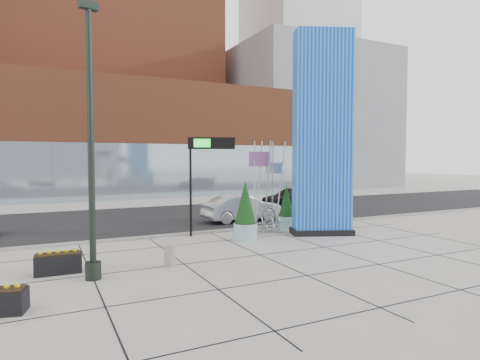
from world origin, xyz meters
name	(u,v)px	position (x,y,z in m)	size (l,w,h in m)	color
ground	(225,252)	(0.00, 0.00, 0.00)	(160.00, 160.00, 0.00)	#9E9991
street_asphalt	(158,218)	(0.00, 10.00, 0.01)	(80.00, 12.00, 0.02)	black
curb_edge	(191,234)	(0.00, 4.00, 0.06)	(80.00, 0.30, 0.12)	gray
tower_podium	(123,140)	(1.00, 27.00, 5.50)	(34.00, 10.00, 11.00)	brown
tower_glass_front	(134,172)	(1.00, 22.20, 2.50)	(34.00, 0.60, 5.00)	#8CA5B2
building_grey_parking	(302,120)	(26.00, 32.00, 9.00)	(20.00, 18.00, 18.00)	slate
building_pale_office	(297,28)	(36.00, 48.00, 27.50)	(16.00, 16.00, 55.00)	#B2B7BC
blue_pylon	(322,137)	(5.72, 1.38, 4.68)	(3.18, 2.29, 9.68)	#0D3ACD
lamp_post	(91,164)	(-5.00, -1.45, 3.49)	(0.57, 0.47, 8.52)	black
public_art_sculpture	(265,208)	(3.52, 3.00, 1.19)	(2.08, 1.18, 4.53)	#A8ABAD
concrete_bollard	(170,256)	(-2.51, -1.03, 0.36)	(0.37, 0.37, 0.72)	gray
overhead_street_sign	(206,152)	(0.66, 3.63, 3.98)	(2.10, 0.96, 4.63)	black
round_planter_east	(315,205)	(7.00, 3.60, 1.12)	(0.95, 0.95, 2.37)	#8EBFC0
round_planter_mid	(286,208)	(5.15, 3.60, 1.06)	(0.89, 0.89, 2.24)	#8EBFC0
round_planter_west	(245,212)	(1.80, 1.80, 1.26)	(1.06, 1.06, 2.65)	#8EBFC0
box_planter_north	(58,262)	(-5.92, -0.25, 0.35)	(1.40, 0.73, 0.76)	black
car_silver_mid	(242,208)	(4.05, 6.64, 0.77)	(1.62, 4.65, 1.53)	#AAACB2
car_dark_east	(290,198)	(10.57, 11.43, 0.69)	(1.95, 4.79, 1.39)	black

